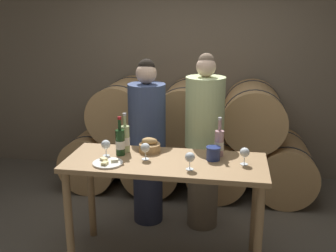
{
  "coord_description": "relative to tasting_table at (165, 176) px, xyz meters",
  "views": [
    {
      "loc": [
        0.51,
        -2.88,
        2.03
      ],
      "look_at": [
        0.0,
        0.13,
        1.15
      ],
      "focal_mm": 42.0,
      "sensor_mm": 36.0,
      "label": 1
    }
  ],
  "objects": [
    {
      "name": "barrel_stack",
      "position": [
        0.0,
        1.47,
        -0.17
      ],
      "size": [
        2.89,
        0.92,
        1.28
      ],
      "color": "tan",
      "rests_on": "ground_plane"
    },
    {
      "name": "bread_basket",
      "position": [
        -0.17,
        0.18,
        0.19
      ],
      "size": [
        0.18,
        0.18,
        0.13
      ],
      "color": "tan",
      "rests_on": "tasting_table"
    },
    {
      "name": "wine_glass_far_left",
      "position": [
        -0.5,
        0.02,
        0.23
      ],
      "size": [
        0.08,
        0.08,
        0.14
      ],
      "color": "white",
      "rests_on": "tasting_table"
    },
    {
      "name": "wine_glass_left",
      "position": [
        -0.16,
        -0.0,
        0.23
      ],
      "size": [
        0.08,
        0.08,
        0.14
      ],
      "color": "white",
      "rests_on": "tasting_table"
    },
    {
      "name": "person_right",
      "position": [
        0.26,
        0.63,
        0.09
      ],
      "size": [
        0.36,
        0.36,
        1.69
      ],
      "color": "#756651",
      "rests_on": "ground_plane"
    },
    {
      "name": "wine_glass_right",
      "position": [
        0.62,
        0.02,
        0.23
      ],
      "size": [
        0.08,
        0.08,
        0.14
      ],
      "color": "white",
      "rests_on": "tasting_table"
    },
    {
      "name": "wine_glass_center",
      "position": [
        0.21,
        -0.15,
        0.23
      ],
      "size": [
        0.08,
        0.08,
        0.14
      ],
      "color": "white",
      "rests_on": "tasting_table"
    },
    {
      "name": "stone_wall_back",
      "position": [
        0.0,
        2.05,
        0.84
      ],
      "size": [
        10.0,
        0.12,
        3.2
      ],
      "color": "gray",
      "rests_on": "ground_plane"
    },
    {
      "name": "wine_bottle_red",
      "position": [
        -0.39,
        0.06,
        0.25
      ],
      "size": [
        0.08,
        0.08,
        0.33
      ],
      "color": "#193819",
      "rests_on": "tasting_table"
    },
    {
      "name": "person_left",
      "position": [
        -0.29,
        0.63,
        0.06
      ],
      "size": [
        0.35,
        0.35,
        1.62
      ],
      "color": "#2D334C",
      "rests_on": "ground_plane"
    },
    {
      "name": "blue_crock",
      "position": [
        0.37,
        0.08,
        0.2
      ],
      "size": [
        0.12,
        0.12,
        0.11
      ],
      "color": "navy",
      "rests_on": "tasting_table"
    },
    {
      "name": "tasting_table",
      "position": [
        0.0,
        0.0,
        0.0
      ],
      "size": [
        1.6,
        0.63,
        0.9
      ],
      "color": "#99754C",
      "rests_on": "ground_plane"
    },
    {
      "name": "cheese_plate",
      "position": [
        -0.43,
        -0.15,
        0.15
      ],
      "size": [
        0.24,
        0.24,
        0.04
      ],
      "color": "white",
      "rests_on": "tasting_table"
    },
    {
      "name": "wine_bottle_white",
      "position": [
        -0.37,
        0.15,
        0.25
      ],
      "size": [
        0.08,
        0.08,
        0.33
      ],
      "color": "#ADBC7F",
      "rests_on": "tasting_table"
    },
    {
      "name": "wine_bottle_rose",
      "position": [
        0.41,
        0.18,
        0.25
      ],
      "size": [
        0.08,
        0.08,
        0.33
      ],
      "color": "#BC8E93",
      "rests_on": "tasting_table"
    }
  ]
}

